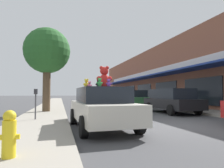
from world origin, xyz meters
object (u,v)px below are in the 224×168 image
(plush_art_car, at_px, (102,107))
(teddy_bear_pink, at_px, (90,85))
(parked_car_far_center, at_px, (171,100))
(parked_car_far_right, at_px, (135,98))
(teddy_bear_yellow, at_px, (86,83))
(parking_meter, at_px, (36,100))
(teddy_bear_blue, at_px, (105,84))
(teddy_bear_purple, at_px, (109,83))
(teddy_bear_green, at_px, (100,82))
(street_tree, at_px, (47,52))
(teddy_bear_black, at_px, (99,84))
(teddy_bear_brown, at_px, (106,85))
(fire_hydrant, at_px, (9,134))
(teddy_bear_giant, at_px, (104,77))

(plush_art_car, distance_m, teddy_bear_pink, 1.04)
(parked_car_far_center, height_order, parked_car_far_right, parked_car_far_right)
(teddy_bear_pink, height_order, teddy_bear_yellow, teddy_bear_yellow)
(teddy_bear_yellow, height_order, parked_car_far_center, teddy_bear_yellow)
(parking_meter, bearing_deg, teddy_bear_blue, -33.33)
(teddy_bear_pink, distance_m, teddy_bear_purple, 1.32)
(teddy_bear_green, bearing_deg, parking_meter, -47.61)
(teddy_bear_purple, distance_m, street_tree, 7.37)
(teddy_bear_black, height_order, teddy_bear_green, teddy_bear_black)
(teddy_bear_brown, height_order, teddy_bear_yellow, teddy_bear_yellow)
(plush_art_car, height_order, teddy_bear_green, teddy_bear_green)
(teddy_bear_black, relative_size, teddy_bear_brown, 1.30)
(plush_art_car, relative_size, teddy_bear_pink, 16.80)
(teddy_bear_brown, relative_size, parked_car_far_right, 0.06)
(teddy_bear_purple, distance_m, parked_car_far_center, 7.40)
(teddy_bear_yellow, bearing_deg, parking_meter, -11.90)
(teddy_bear_brown, bearing_deg, fire_hydrant, 105.33)
(parked_car_far_center, relative_size, street_tree, 0.87)
(teddy_bear_blue, xyz_separation_m, street_tree, (-2.42, 5.64, 2.24))
(teddy_bear_green, bearing_deg, plush_art_car, -102.93)
(teddy_bear_yellow, height_order, parking_meter, teddy_bear_yellow)
(teddy_bear_giant, xyz_separation_m, teddy_bear_blue, (0.11, 0.35, -0.21))
(street_tree, distance_m, fire_hydrant, 9.71)
(parked_car_far_center, bearing_deg, teddy_bear_green, -137.54)
(teddy_bear_giant, distance_m, teddy_bear_brown, 1.17)
(teddy_bear_green, relative_size, teddy_bear_pink, 1.12)
(fire_hydrant, bearing_deg, teddy_bear_brown, 58.27)
(teddy_bear_black, bearing_deg, teddy_bear_pink, 7.95)
(teddy_bear_blue, height_order, teddy_bear_yellow, teddy_bear_yellow)
(plush_art_car, xyz_separation_m, teddy_bear_blue, (0.19, 0.30, 0.84))
(teddy_bear_black, bearing_deg, teddy_bear_purple, 81.34)
(fire_hydrant, bearing_deg, teddy_bear_blue, 55.26)
(teddy_bear_blue, bearing_deg, teddy_bear_green, 50.41)
(teddy_bear_black, xyz_separation_m, teddy_bear_brown, (0.37, 0.35, -0.04))
(teddy_bear_brown, height_order, teddy_bear_pink, teddy_bear_brown)
(teddy_bear_giant, relative_size, teddy_bear_yellow, 2.13)
(teddy_bear_giant, relative_size, teddy_bear_green, 2.67)
(teddy_bear_giant, bearing_deg, parking_meter, -25.87)
(teddy_bear_purple, height_order, street_tree, street_tree)
(teddy_bear_purple, relative_size, parked_car_far_right, 0.06)
(teddy_bear_green, height_order, parked_car_far_center, teddy_bear_green)
(street_tree, height_order, parking_meter, street_tree)
(plush_art_car, bearing_deg, teddy_bear_pink, 119.19)
(plush_art_car, relative_size, teddy_bear_blue, 13.27)
(teddy_bear_pink, bearing_deg, teddy_bear_black, -161.05)
(teddy_bear_giant, height_order, teddy_bear_blue, teddy_bear_giant)
(plush_art_car, distance_m, teddy_bear_purple, 1.06)
(plush_art_car, bearing_deg, teddy_bear_brown, 67.44)
(parking_meter, bearing_deg, teddy_bear_pink, -34.88)
(teddy_bear_brown, height_order, teddy_bear_purple, teddy_bear_brown)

